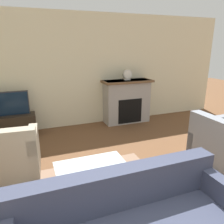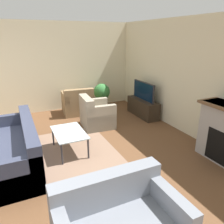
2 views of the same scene
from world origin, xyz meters
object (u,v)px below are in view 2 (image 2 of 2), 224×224
(coffee_table, at_px, (69,134))
(potted_plant, at_px, (102,93))
(tv, at_px, (144,91))
(couch_sectional, at_px, (15,151))
(armchair_accent, at_px, (96,115))
(armchair_by_window, at_px, (78,104))

(coffee_table, xyz_separation_m, potted_plant, (-2.33, 1.68, 0.12))
(tv, relative_size, potted_plant, 1.20)
(tv, bearing_deg, potted_plant, -143.11)
(couch_sectional, distance_m, coffee_table, 1.04)
(coffee_table, height_order, potted_plant, potted_plant)
(tv, bearing_deg, armchair_accent, -83.82)
(armchair_by_window, xyz_separation_m, coffee_table, (2.22, -0.83, 0.10))
(armchair_by_window, relative_size, coffee_table, 1.00)
(couch_sectional, bearing_deg, potted_plant, 131.38)
(armchair_by_window, height_order, armchair_accent, same)
(armchair_by_window, bearing_deg, tv, 153.60)
(tv, relative_size, armchair_accent, 1.15)
(tv, distance_m, armchair_by_window, 2.04)
(armchair_accent, distance_m, coffee_table, 1.42)
(couch_sectional, height_order, armchair_accent, same)
(couch_sectional, height_order, potted_plant, potted_plant)
(armchair_by_window, bearing_deg, coffee_table, 74.16)
(tv, relative_size, coffee_table, 1.08)
(armchair_accent, distance_m, potted_plant, 1.50)
(armchair_by_window, bearing_deg, potted_plant, -168.07)
(armchair_by_window, bearing_deg, armchair_accent, 101.40)
(tv, xyz_separation_m, coffee_table, (1.19, -2.53, -0.37))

